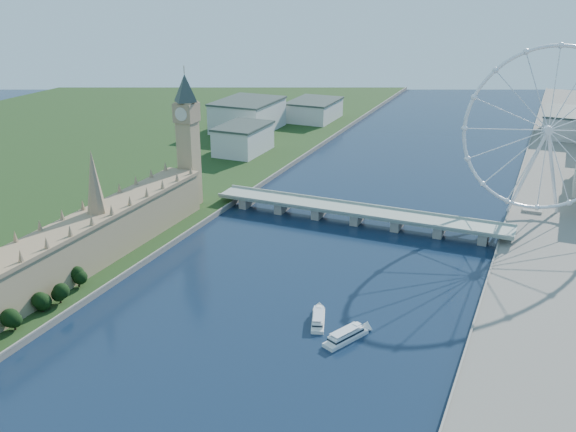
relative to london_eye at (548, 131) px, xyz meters
The scene contains 7 objects.
parliament_range 313.29m from the london_eye, 143.26° to the right, with size 24.00×200.00×70.00m.
big_ben 259.68m from the london_eye, 162.73° to the right, with size 20.02×20.02×110.00m.
westminster_bridge 145.38m from the london_eye, 155.34° to the right, with size 220.00×22.00×9.50m.
london_eye is the anchor object (origin of this frame).
city_skyline 226.06m from the london_eye, 111.50° to the left, with size 505.00×280.00×32.00m.
tour_boat_near 233.48m from the london_eye, 115.22° to the right, with size 6.84×26.94×5.92m, color silver, non-canonical shape.
tour_boat_far 236.09m from the london_eye, 109.77° to the right, with size 7.47×29.25×6.46m, color silver, non-canonical shape.
Camera 1 is at (126.35, -123.60, 172.27)m, focal length 40.00 mm.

